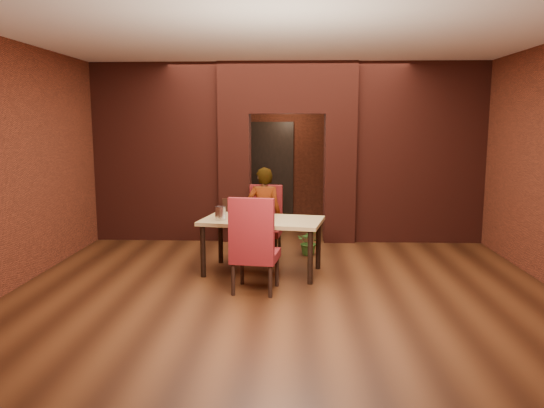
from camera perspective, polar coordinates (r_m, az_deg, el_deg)
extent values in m
plane|color=#452311|center=(7.92, 1.40, -6.97)|extent=(8.00, 8.00, 0.00)
cube|color=silver|center=(7.69, 1.50, 16.63)|extent=(7.00, 8.00, 0.04)
cube|color=maroon|center=(11.63, 1.78, 6.06)|extent=(7.00, 0.04, 3.20)
cube|color=maroon|center=(3.66, 0.41, 0.20)|extent=(7.00, 0.04, 3.20)
cube|color=maroon|center=(8.46, -23.07, 4.36)|extent=(0.04, 8.00, 3.20)
cube|color=maroon|center=(8.35, 26.29, 4.11)|extent=(0.04, 8.00, 3.20)
cube|color=maroon|center=(9.73, -3.97, 2.86)|extent=(0.55, 0.55, 2.30)
cube|color=maroon|center=(9.71, 7.26, 2.80)|extent=(0.55, 0.55, 2.30)
cube|color=maroon|center=(9.64, 1.68, 12.35)|extent=(2.45, 0.55, 0.90)
cube|color=maroon|center=(9.95, -12.15, 5.42)|extent=(2.28, 0.35, 3.20)
cube|color=maroon|center=(9.89, 15.52, 5.28)|extent=(2.28, 0.35, 3.20)
cube|color=#984C2C|center=(9.52, -4.13, -0.91)|extent=(0.40, 0.03, 0.50)
cube|color=black|center=(11.62, -0.21, 3.35)|extent=(0.90, 0.08, 2.10)
cube|color=black|center=(11.58, -0.22, 3.33)|extent=(1.02, 0.04, 2.22)
cube|color=tan|center=(7.62, -1.06, -4.54)|extent=(1.82, 1.24, 0.79)
cube|color=maroon|center=(8.39, -0.87, -2.03)|extent=(0.58, 0.58, 1.15)
cube|color=maroon|center=(6.76, -1.78, -4.29)|extent=(0.64, 0.64, 1.24)
imported|color=white|center=(8.29, -0.85, -1.06)|extent=(0.54, 0.37, 1.46)
cube|color=white|center=(7.42, -3.09, -1.79)|extent=(0.33, 0.28, 0.00)
cylinder|color=silver|center=(7.48, -5.54, -0.99)|extent=(0.16, 0.16, 0.19)
cylinder|color=white|center=(7.76, -4.26, -0.29)|extent=(0.07, 0.07, 0.28)
imported|color=#2F5D20|center=(8.69, 4.05, -4.07)|extent=(0.41, 0.36, 0.44)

